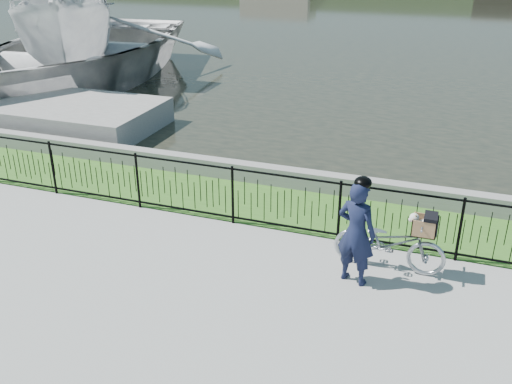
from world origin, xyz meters
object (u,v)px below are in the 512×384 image
at_px(bicycle_rig, 390,242).
at_px(boat_far, 82,49).
at_px(boat_near, 68,30).
at_px(cyclist, 356,231).

xyz_separation_m(bicycle_rig, boat_far, (-12.20, 9.18, 0.72)).
xyz_separation_m(boat_near, boat_far, (0.45, 0.07, -0.65)).
xyz_separation_m(bicycle_rig, boat_near, (-12.65, 9.11, 1.37)).
bearing_deg(boat_far, bicycle_rig, -36.95).
distance_m(cyclist, boat_far, 15.25).
bearing_deg(bicycle_rig, boat_far, 143.05).
distance_m(bicycle_rig, cyclist, 0.83).
height_order(boat_near, boat_far, boat_near).
height_order(cyclist, boat_near, boat_near).
bearing_deg(boat_near, cyclist, -38.44).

